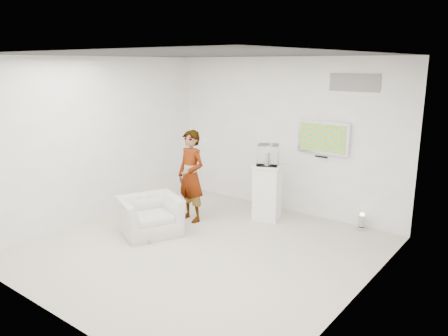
{
  "coord_description": "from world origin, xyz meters",
  "views": [
    {
      "loc": [
        4.24,
        -4.9,
        2.88
      ],
      "look_at": [
        -0.02,
        0.6,
        1.2
      ],
      "focal_mm": 35.0,
      "sensor_mm": 36.0,
      "label": 1
    }
  ],
  "objects_px": {
    "pedestal": "(267,192)",
    "tv": "(323,138)",
    "armchair": "(150,215)",
    "floor_uplight": "(362,222)",
    "person": "(191,176)"
  },
  "relations": [
    {
      "from": "armchair",
      "to": "pedestal",
      "type": "relative_size",
      "value": 0.95
    },
    {
      "from": "tv",
      "to": "armchair",
      "type": "distance_m",
      "value": 3.42
    },
    {
      "from": "person",
      "to": "armchair",
      "type": "distance_m",
      "value": 1.07
    },
    {
      "from": "floor_uplight",
      "to": "tv",
      "type": "bearing_deg",
      "value": 172.7
    },
    {
      "from": "floor_uplight",
      "to": "pedestal",
      "type": "bearing_deg",
      "value": -161.89
    },
    {
      "from": "tv",
      "to": "pedestal",
      "type": "xyz_separation_m",
      "value": [
        -0.77,
        -0.65,
        -1.03
      ]
    },
    {
      "from": "armchair",
      "to": "floor_uplight",
      "type": "xyz_separation_m",
      "value": [
        2.84,
        2.39,
        -0.17
      ]
    },
    {
      "from": "pedestal",
      "to": "tv",
      "type": "bearing_deg",
      "value": 39.92
    },
    {
      "from": "person",
      "to": "pedestal",
      "type": "height_order",
      "value": "person"
    },
    {
      "from": "tv",
      "to": "floor_uplight",
      "type": "relative_size",
      "value": 3.3
    },
    {
      "from": "floor_uplight",
      "to": "person",
      "type": "bearing_deg",
      "value": -151.58
    },
    {
      "from": "tv",
      "to": "armchair",
      "type": "relative_size",
      "value": 1.01
    },
    {
      "from": "armchair",
      "to": "floor_uplight",
      "type": "distance_m",
      "value": 3.72
    },
    {
      "from": "pedestal",
      "to": "floor_uplight",
      "type": "relative_size",
      "value": 3.45
    },
    {
      "from": "armchair",
      "to": "pedestal",
      "type": "distance_m",
      "value": 2.22
    }
  ]
}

